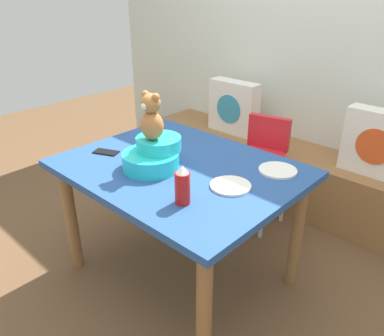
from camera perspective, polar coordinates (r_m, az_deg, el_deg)
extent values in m
plane|color=brown|center=(2.46, -1.65, -15.35)|extent=(8.00, 8.00, 0.00)
cube|color=silver|center=(3.12, 18.96, 18.67)|extent=(4.40, 0.10, 2.60)
cube|color=olive|center=(3.18, 14.11, -0.89)|extent=(2.60, 0.44, 0.46)
cube|color=white|center=(3.28, 6.28, 9.05)|extent=(0.44, 0.14, 0.44)
cylinder|color=teal|center=(3.22, 5.47, 8.78)|extent=(0.24, 0.01, 0.24)
cube|color=white|center=(2.78, 26.18, 3.30)|extent=(0.44, 0.14, 0.44)
cylinder|color=#D84C1E|center=(2.71, 25.67, 2.88)|extent=(0.24, 0.01, 0.24)
cube|color=#264C8C|center=(2.06, -1.90, -0.14)|extent=(1.25, 0.97, 0.04)
cylinder|color=olive|center=(2.42, -17.68, -7.22)|extent=(0.07, 0.07, 0.70)
cylinder|color=olive|center=(1.75, 1.82, -20.92)|extent=(0.07, 0.07, 0.70)
cylinder|color=olive|center=(2.82, -3.84, -1.03)|extent=(0.07, 0.07, 0.70)
cylinder|color=olive|center=(2.26, 15.40, -9.42)|extent=(0.07, 0.07, 0.70)
cylinder|color=red|center=(2.70, 10.15, 1.16)|extent=(0.34, 0.34, 0.10)
cube|color=red|center=(2.77, 11.46, 5.22)|extent=(0.30, 0.11, 0.24)
cube|color=white|center=(2.52, 8.78, 1.03)|extent=(0.34, 0.26, 0.02)
cylinder|color=silver|center=(2.80, 5.73, -4.09)|extent=(0.03, 0.03, 0.46)
cylinder|color=silver|center=(2.67, 10.50, -6.10)|extent=(0.03, 0.03, 0.46)
cylinder|color=silver|center=(3.00, 9.01, -2.10)|extent=(0.03, 0.03, 0.46)
cylinder|color=silver|center=(2.88, 13.59, -3.86)|extent=(0.03, 0.03, 0.46)
cylinder|color=#22CBCD|center=(2.01, -6.20, 1.10)|extent=(0.30, 0.30, 0.09)
cylinder|color=#22CBCD|center=(2.02, -5.03, 3.69)|extent=(0.24, 0.24, 0.07)
ellipsoid|color=#AF713A|center=(1.95, -6.02, 6.34)|extent=(0.13, 0.11, 0.15)
sphere|color=#AF713A|center=(1.92, -6.19, 9.65)|extent=(0.10, 0.10, 0.10)
sphere|color=beige|center=(1.89, -7.15, 9.15)|extent=(0.04, 0.04, 0.04)
sphere|color=#AF713A|center=(1.94, -6.99, 10.91)|extent=(0.04, 0.04, 0.04)
sphere|color=#AF713A|center=(1.88, -5.48, 10.54)|extent=(0.04, 0.04, 0.04)
cylinder|color=red|center=(1.67, -1.43, -3.04)|extent=(0.07, 0.07, 0.15)
cone|color=white|center=(1.63, -1.46, -0.20)|extent=(0.06, 0.06, 0.03)
cylinder|color=#9E332D|center=(2.39, -5.08, 5.30)|extent=(0.08, 0.08, 0.09)
torus|color=#9E332D|center=(2.35, -4.23, 5.11)|extent=(0.06, 0.01, 0.06)
cylinder|color=white|center=(2.04, 12.74, -0.34)|extent=(0.20, 0.20, 0.01)
cylinder|color=white|center=(1.85, 5.88, -2.63)|extent=(0.20, 0.20, 0.01)
cube|color=black|center=(2.26, -12.77, 2.34)|extent=(0.16, 0.12, 0.01)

